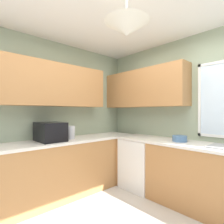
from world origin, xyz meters
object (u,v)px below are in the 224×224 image
object	(u,v)px
microwave	(50,132)
kettle	(71,132)
bowl	(180,139)
dishwasher	(141,163)

from	to	relation	value
microwave	kettle	size ratio (longest dim) A/B	2.22
microwave	kettle	bearing A→B (deg)	86.69
kettle	bowl	distance (m)	1.74
dishwasher	kettle	size ratio (longest dim) A/B	3.97
bowl	microwave	bearing A→B (deg)	-133.84
microwave	dishwasher	bearing A→B (deg)	64.76
dishwasher	microwave	xyz separation A→B (m)	(-0.66, -1.40, 0.62)
dishwasher	microwave	size ratio (longest dim) A/B	1.79
dishwasher	bowl	xyz separation A→B (m)	(0.71, 0.03, 0.52)
bowl	kettle	bearing A→B (deg)	-141.30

